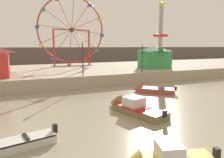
{
  "coord_description": "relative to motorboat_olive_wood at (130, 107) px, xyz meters",
  "views": [
    {
      "loc": [
        -7.64,
        -2.28,
        4.67
      ],
      "look_at": [
        -0.23,
        14.44,
        1.83
      ],
      "focal_mm": 33.99,
      "sensor_mm": 36.0,
      "label": 1
    }
  ],
  "objects": [
    {
      "name": "distant_town_skyline",
      "position": [
        0.46,
        37.08,
        1.86
      ],
      "size": [
        140.0,
        3.0,
        4.4
      ],
      "primitive_type": "cube",
      "color": "#564C47",
      "rests_on": "ground_plane"
    },
    {
      "name": "quay_promenade",
      "position": [
        0.46,
        18.13,
        0.36
      ],
      "size": [
        110.0,
        18.1,
        1.4
      ],
      "primitive_type": "cube",
      "color": "tan",
      "rests_on": "ground_plane"
    },
    {
      "name": "promenade_lamp_near",
      "position": [
        7.08,
        9.78,
        3.44
      ],
      "size": [
        0.32,
        0.32,
        3.61
      ],
      "color": "#2D2D33",
      "rests_on": "quay_promenade"
    },
    {
      "name": "carnival_booth_green_kiosk",
      "position": [
        11.5,
        13.42,
        2.8
      ],
      "size": [
        4.62,
        4.03,
        3.36
      ],
      "rotation": [
        0.0,
        0.0,
        -0.09
      ],
      "color": "#33934C",
      "rests_on": "quay_promenade"
    },
    {
      "name": "ferris_wheel_red_frame",
      "position": [
        1.06,
        21.74,
        6.74
      ],
      "size": [
        11.1,
        1.2,
        11.32
      ],
      "color": "red",
      "rests_on": "quay_promenade"
    },
    {
      "name": "motorboat_olive_wood",
      "position": [
        0.0,
        0.0,
        0.0
      ],
      "size": [
        2.75,
        5.47,
        1.61
      ],
      "rotation": [
        0.0,
        0.0,
        1.83
      ],
      "color": "olive",
      "rests_on": "ground_plane"
    },
    {
      "name": "drop_tower_steel_tower",
      "position": [
        16.12,
        18.32,
        5.6
      ],
      "size": [
        2.8,
        2.8,
        10.79
      ],
      "color": "#999EA3",
      "rests_on": "quay_promenade"
    },
    {
      "name": "motorboat_pale_grey",
      "position": [
        -8.16,
        -3.05,
        -0.1
      ],
      "size": [
        4.63,
        1.83,
        1.03
      ],
      "rotation": [
        0.0,
        0.0,
        3.34
      ],
      "color": "silver",
      "rests_on": "ground_plane"
    },
    {
      "name": "motorboat_faded_red",
      "position": [
        4.92,
        4.7,
        -0.07
      ],
      "size": [
        3.96,
        3.9,
        1.39
      ],
      "rotation": [
        0.0,
        0.0,
        2.37
      ],
      "color": "#B24238",
      "rests_on": "ground_plane"
    },
    {
      "name": "promenade_lamp_far",
      "position": [
        -0.51,
        10.12,
        3.58
      ],
      "size": [
        0.32,
        0.32,
        3.85
      ],
      "color": "#2D2D33",
      "rests_on": "quay_promenade"
    }
  ]
}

